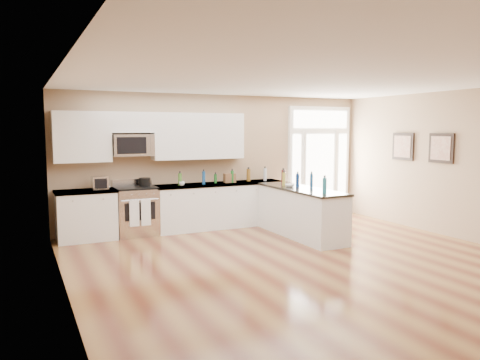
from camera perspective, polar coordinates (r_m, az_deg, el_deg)
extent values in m
plane|color=#5D2B1A|center=(6.96, 11.09, -11.18)|extent=(8.00, 8.00, 0.00)
plane|color=tan|center=(10.15, -2.37, 2.44)|extent=(7.00, 0.00, 7.00)
plane|color=tan|center=(5.37, -20.06, -1.30)|extent=(0.00, 8.00, 8.00)
plane|color=white|center=(6.69, 11.60, 12.38)|extent=(8.00, 8.00, 0.00)
cube|color=white|center=(9.21, -18.22, -4.22)|extent=(1.06, 0.62, 0.90)
cube|color=black|center=(9.29, -18.14, -6.64)|extent=(1.02, 0.52, 0.10)
cube|color=black|center=(9.14, -18.32, -1.32)|extent=(1.10, 0.66, 0.04)
cube|color=white|center=(9.92, -2.46, -3.18)|extent=(2.81, 0.62, 0.90)
cube|color=black|center=(9.99, -2.45, -5.44)|extent=(2.77, 0.52, 0.10)
cube|color=black|center=(9.85, -2.47, -0.48)|extent=(2.85, 0.66, 0.04)
cube|color=white|center=(9.16, 7.40, -4.01)|extent=(0.65, 2.28, 0.90)
cube|color=black|center=(9.24, 7.37, -6.45)|extent=(0.61, 2.18, 0.10)
cube|color=black|center=(9.09, 7.44, -1.09)|extent=(0.69, 2.32, 0.04)
cube|color=white|center=(9.21, -18.71, 5.00)|extent=(1.04, 0.33, 0.95)
cube|color=white|center=(9.77, -5.08, 5.35)|extent=(1.94, 0.33, 0.95)
cube|color=white|center=(9.37, -13.08, 6.87)|extent=(0.82, 0.33, 0.40)
cube|color=silver|center=(9.34, -12.97, 4.17)|extent=(0.78, 0.40, 0.42)
cube|color=black|center=(9.13, -13.05, 4.12)|extent=(0.56, 0.01, 0.32)
cube|color=white|center=(11.38, 9.61, 2.26)|extent=(1.70, 0.08, 2.60)
cube|color=white|center=(11.36, 9.73, 0.98)|extent=(0.78, 0.02, 1.80)
cube|color=white|center=(10.99, 6.92, 0.85)|extent=(0.22, 0.02, 1.80)
cube|color=white|center=(11.75, 12.36, 1.10)|extent=(0.22, 0.02, 1.80)
cube|color=white|center=(11.31, 9.84, 7.30)|extent=(1.50, 0.02, 0.40)
cube|color=black|center=(10.60, 19.26, 3.88)|extent=(0.04, 0.58, 0.58)
cube|color=#9A523D|center=(10.58, 19.16, 3.88)|extent=(0.01, 0.46, 0.46)
cube|color=black|center=(9.92, 23.34, 3.58)|extent=(0.04, 0.58, 0.58)
cube|color=#9A523D|center=(9.90, 23.25, 3.58)|extent=(0.01, 0.46, 0.46)
cube|color=silver|center=(9.37, -12.53, -3.81)|extent=(0.79, 0.65, 0.92)
cube|color=black|center=(9.30, -12.60, -0.93)|extent=(0.79, 0.60, 0.03)
cube|color=silver|center=(9.58, -13.02, -0.28)|extent=(0.79, 0.04, 0.14)
cube|color=black|center=(9.05, -12.07, -3.77)|extent=(0.58, 0.01, 0.34)
cylinder|color=silver|center=(8.99, -12.06, -2.42)|extent=(0.70, 0.02, 0.02)
cube|color=white|center=(8.99, -12.76, -3.98)|extent=(0.18, 0.02, 0.50)
cube|color=white|center=(9.04, -11.39, -3.90)|extent=(0.18, 0.02, 0.50)
cylinder|color=black|center=(9.41, -11.56, -0.19)|extent=(0.30, 0.30, 0.18)
cube|color=silver|center=(9.15, -16.72, -0.35)|extent=(0.30, 0.24, 0.25)
cube|color=brown|center=(9.92, -1.28, 0.25)|extent=(0.25, 0.19, 0.19)
imported|color=white|center=(9.22, -16.12, -0.92)|extent=(0.21, 0.21, 0.04)
imported|color=white|center=(9.20, 6.07, -0.68)|extent=(0.20, 0.20, 0.06)
imported|color=white|center=(9.43, -7.10, -0.44)|extent=(0.13, 0.13, 0.08)
cylinder|color=#19591E|center=(9.87, -0.95, 0.41)|extent=(0.06, 0.06, 0.26)
cylinder|color=navy|center=(8.97, 8.70, -0.14)|extent=(0.06, 0.06, 0.29)
cylinder|color=brown|center=(10.18, 1.05, 0.61)|extent=(0.08, 0.08, 0.27)
cylinder|color=olive|center=(9.40, 5.38, 0.11)|extent=(0.07, 0.07, 0.27)
cylinder|color=#26727F|center=(8.35, 10.27, -0.67)|extent=(0.07, 0.07, 0.28)
cylinder|color=#591919|center=(9.74, 5.31, 0.38)|extent=(0.08, 0.08, 0.28)
cylinder|color=#B2B2B7|center=(10.25, 3.07, 0.67)|extent=(0.07, 0.07, 0.28)
cylinder|color=navy|center=(9.15, 7.03, -0.06)|extent=(0.07, 0.07, 0.27)
cylinder|color=#3F7226|center=(9.47, -7.33, 0.08)|extent=(0.07, 0.07, 0.25)
cylinder|color=#19591E|center=(9.81, -3.00, 0.16)|extent=(0.06, 0.06, 0.19)
cylinder|color=navy|center=(9.61, -4.44, 0.26)|extent=(0.06, 0.06, 0.27)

